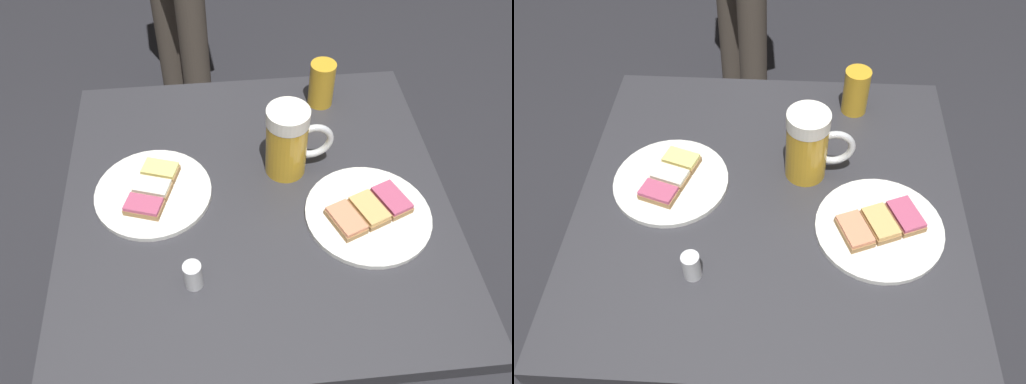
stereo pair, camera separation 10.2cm
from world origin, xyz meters
TOP-DOWN VIEW (x-y plane):
  - ground_plane at (0.00, 0.00)m, footprint 6.00×6.00m
  - cafe_table at (0.00, 0.00)m, footprint 0.73×0.74m
  - plate_near at (0.03, 0.20)m, footprint 0.22×0.22m
  - plate_far at (-0.06, -0.20)m, footprint 0.23×0.23m
  - beer_mug at (0.07, -0.07)m, footprint 0.08×0.14m
  - beer_glass_small at (0.27, -0.17)m, footprint 0.06×0.06m
  - salt_shaker at (-0.18, 0.12)m, footprint 0.03×0.03m

SIDE VIEW (x-z plane):
  - ground_plane at x=0.00m, z-range 0.00..0.00m
  - cafe_table at x=0.00m, z-range 0.21..0.96m
  - plate_near at x=0.03m, z-range 0.74..0.77m
  - plate_far at x=-0.06m, z-range 0.74..0.77m
  - salt_shaker at x=-0.18m, z-range 0.75..0.80m
  - beer_glass_small at x=0.27m, z-range 0.75..0.85m
  - beer_mug at x=0.07m, z-range 0.75..0.90m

